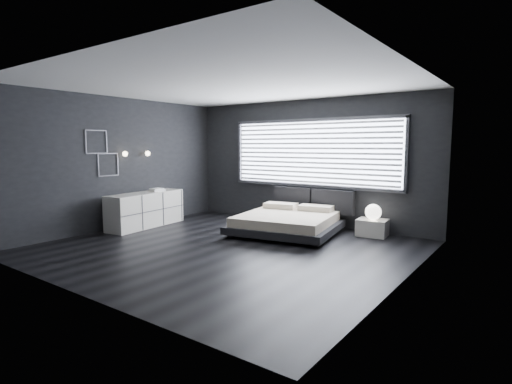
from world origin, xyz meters
The scene contains 12 objects.
room centered at (0.00, 0.00, 1.40)m, with size 6.04×6.00×2.80m.
window centered at (0.20, 2.70, 1.61)m, with size 4.14×0.09×1.52m.
headboard centered at (0.25, 2.64, 0.57)m, with size 1.96×0.16×0.52m.
sconce_near centered at (-2.88, 0.05, 1.60)m, with size 0.18×0.11×0.11m.
sconce_far centered at (-2.88, 0.65, 1.60)m, with size 0.18×0.11×0.11m.
wall_art_upper centered at (-2.98, -0.55, 1.85)m, with size 0.01×0.48×0.48m.
wall_art_lower centered at (-2.98, -0.30, 1.38)m, with size 0.01×0.48×0.48m.
bed centered at (0.24, 1.59, 0.24)m, with size 2.28×2.21×0.51m.
nightstand centered at (1.73, 2.39, 0.16)m, with size 0.57×0.47×0.33m, color silver.
orb_lamp centered at (1.75, 2.34, 0.48)m, with size 0.31×0.31×0.31m, color white.
dresser centered at (-2.65, 0.37, 0.38)m, with size 0.74×1.93×0.75m.
book_stack centered at (-2.66, 0.70, 0.78)m, with size 0.25×0.32×0.06m.
Camera 1 is at (4.41, -5.23, 1.77)m, focal length 28.00 mm.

